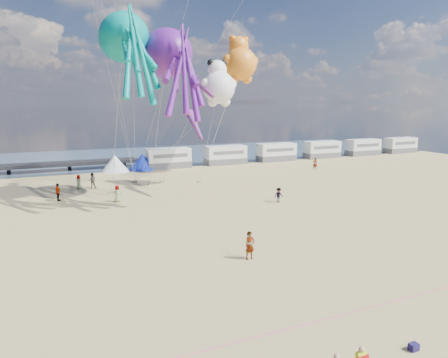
{
  "coord_description": "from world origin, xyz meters",
  "views": [
    {
      "loc": [
        -10.25,
        -18.59,
        9.86
      ],
      "look_at": [
        0.44,
        6.0,
        4.7
      ],
      "focal_mm": 32.0,
      "sensor_mm": 36.0,
      "label": 1
    }
  ],
  "objects_px": {
    "beachgoer_3": "(58,192)",
    "windsock_mid": "(202,87)",
    "beachgoer_0": "(117,194)",
    "sandbag_d": "(162,181)",
    "windsock_right": "(195,125)",
    "kite_octopus_purple": "(167,54)",
    "windsock_left": "(122,45)",
    "kite_teddy_orange": "(241,64)",
    "motorhome_5": "(400,145)",
    "beachgoer_5": "(315,164)",
    "sandbag_e": "(135,182)",
    "kite_octopus_teal": "(124,38)",
    "motorhome_0": "(169,158)",
    "beachgoer_1": "(92,181)",
    "cooler_navy": "(414,347)",
    "sandbag_a": "(111,193)",
    "kite_panda": "(219,88)",
    "motorhome_3": "(322,150)",
    "beachgoer_6": "(79,182)",
    "tent_blue": "(142,162)",
    "sandbag_b": "(151,184)",
    "motorhome_4": "(363,147)",
    "tent_white": "(115,163)",
    "sandbag_c": "(199,182)",
    "motorhome_1": "(226,155)",
    "motorhome_2": "(276,152)",
    "standing_person": "(250,245)",
    "beachgoer_2": "(279,195)"
  },
  "relations": [
    {
      "from": "sandbag_e",
      "to": "beachgoer_5",
      "type": "bearing_deg",
      "value": -1.91
    },
    {
      "from": "windsock_mid",
      "to": "sandbag_a",
      "type": "bearing_deg",
      "value": 167.32
    },
    {
      "from": "tent_blue",
      "to": "windsock_left",
      "type": "distance_m",
      "value": 21.56
    },
    {
      "from": "motorhome_0",
      "to": "tent_white",
      "type": "distance_m",
      "value": 8.01
    },
    {
      "from": "tent_white",
      "to": "tent_blue",
      "type": "height_order",
      "value": "same"
    },
    {
      "from": "sandbag_d",
      "to": "windsock_right",
      "type": "height_order",
      "value": "windsock_right"
    },
    {
      "from": "motorhome_2",
      "to": "sandbag_b",
      "type": "height_order",
      "value": "motorhome_2"
    },
    {
      "from": "beachgoer_0",
      "to": "kite_panda",
      "type": "xyz_separation_m",
      "value": [
        12.34,
        2.98,
        10.67
      ]
    },
    {
      "from": "beachgoer_3",
      "to": "kite_octopus_purple",
      "type": "relative_size",
      "value": 0.16
    },
    {
      "from": "beachgoer_2",
      "to": "kite_octopus_teal",
      "type": "relative_size",
      "value": 0.13
    },
    {
      "from": "motorhome_0",
      "to": "cooler_navy",
      "type": "bearing_deg",
      "value": -94.04
    },
    {
      "from": "beachgoer_6",
      "to": "kite_octopus_teal",
      "type": "height_order",
      "value": "kite_octopus_teal"
    },
    {
      "from": "beachgoer_5",
      "to": "motorhome_1",
      "type": "bearing_deg",
      "value": -21.63
    },
    {
      "from": "cooler_navy",
      "to": "beachgoer_6",
      "type": "height_order",
      "value": "beachgoer_6"
    },
    {
      "from": "tent_white",
      "to": "standing_person",
      "type": "bearing_deg",
      "value": -85.57
    },
    {
      "from": "sandbag_e",
      "to": "kite_teddy_orange",
      "type": "bearing_deg",
      "value": 2.52
    },
    {
      "from": "sandbag_b",
      "to": "motorhome_5",
      "type": "bearing_deg",
      "value": 12.37
    },
    {
      "from": "motorhome_2",
      "to": "beachgoer_6",
      "type": "relative_size",
      "value": 4.1
    },
    {
      "from": "motorhome_2",
      "to": "kite_teddy_orange",
      "type": "height_order",
      "value": "kite_teddy_orange"
    },
    {
      "from": "beachgoer_6",
      "to": "kite_teddy_orange",
      "type": "xyz_separation_m",
      "value": [
        21.51,
        1.71,
        14.12
      ]
    },
    {
      "from": "motorhome_0",
      "to": "beachgoer_1",
      "type": "relative_size",
      "value": 3.64
    },
    {
      "from": "motorhome_1",
      "to": "motorhome_3",
      "type": "relative_size",
      "value": 1.0
    },
    {
      "from": "motorhome_0",
      "to": "kite_octopus_purple",
      "type": "relative_size",
      "value": 0.58
    },
    {
      "from": "tent_blue",
      "to": "windsock_mid",
      "type": "xyz_separation_m",
      "value": [
        3.9,
        -15.36,
        10.38
      ]
    },
    {
      "from": "motorhome_2",
      "to": "windsock_left",
      "type": "distance_m",
      "value": 34.77
    },
    {
      "from": "sandbag_a",
      "to": "windsock_mid",
      "type": "xyz_separation_m",
      "value": [
        10.46,
        -0.9,
        11.47
      ]
    },
    {
      "from": "kite_octopus_purple",
      "to": "windsock_left",
      "type": "distance_m",
      "value": 4.97
    },
    {
      "from": "beachgoer_3",
      "to": "windsock_mid",
      "type": "xyz_separation_m",
      "value": [
        15.87,
        0.35,
        10.67
      ]
    },
    {
      "from": "motorhome_5",
      "to": "beachgoer_5",
      "type": "relative_size",
      "value": 3.7
    },
    {
      "from": "tent_blue",
      "to": "motorhome_2",
      "type": "bearing_deg",
      "value": 0.0
    },
    {
      "from": "tent_white",
      "to": "beachgoer_3",
      "type": "xyz_separation_m",
      "value": [
        -7.98,
        -15.71,
        -0.29
      ]
    },
    {
      "from": "motorhome_0",
      "to": "beachgoer_0",
      "type": "relative_size",
      "value": 3.86
    },
    {
      "from": "beachgoer_0",
      "to": "sandbag_c",
      "type": "height_order",
      "value": "beachgoer_0"
    },
    {
      "from": "beachgoer_3",
      "to": "beachgoer_2",
      "type": "bearing_deg",
      "value": -94.18
    },
    {
      "from": "beachgoer_1",
      "to": "kite_octopus_teal",
      "type": "distance_m",
      "value": 16.84
    },
    {
      "from": "motorhome_3",
      "to": "beachgoer_0",
      "type": "xyz_separation_m",
      "value": [
        -39.01,
        -18.54,
        -0.65
      ]
    },
    {
      "from": "windsock_mid",
      "to": "tent_blue",
      "type": "bearing_deg",
      "value": 96.47
    },
    {
      "from": "tent_blue",
      "to": "beachgoer_3",
      "type": "xyz_separation_m",
      "value": [
        -11.98,
        -15.71,
        -0.29
      ]
    },
    {
      "from": "windsock_right",
      "to": "motorhome_4",
      "type": "bearing_deg",
      "value": 28.2
    },
    {
      "from": "tent_white",
      "to": "windsock_right",
      "type": "distance_m",
      "value": 20.22
    },
    {
      "from": "beachgoer_6",
      "to": "sandbag_a",
      "type": "bearing_deg",
      "value": 61.96
    },
    {
      "from": "beachgoer_6",
      "to": "kite_teddy_orange",
      "type": "relative_size",
      "value": 0.22
    },
    {
      "from": "windsock_right",
      "to": "tent_white",
      "type": "bearing_deg",
      "value": 111.61
    },
    {
      "from": "kite_teddy_orange",
      "to": "motorhome_0",
      "type": "bearing_deg",
      "value": 131.02
    },
    {
      "from": "motorhome_0",
      "to": "motorhome_3",
      "type": "height_order",
      "value": "same"
    },
    {
      "from": "sandbag_d",
      "to": "kite_teddy_orange",
      "type": "bearing_deg",
      "value": 8.22
    },
    {
      "from": "sandbag_a",
      "to": "tent_white",
      "type": "bearing_deg",
      "value": 79.94
    },
    {
      "from": "windsock_mid",
      "to": "cooler_navy",
      "type": "bearing_deg",
      "value": -103.5
    },
    {
      "from": "beachgoer_0",
      "to": "sandbag_d",
      "type": "xyz_separation_m",
      "value": [
        6.74,
        8.18,
        -0.74
      ]
    },
    {
      "from": "sandbag_e",
      "to": "kite_octopus_teal",
      "type": "xyz_separation_m",
      "value": [
        -2.05,
        -7.93,
        15.97
      ]
    }
  ]
}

